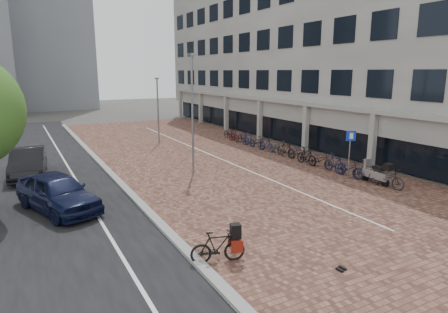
# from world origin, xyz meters

# --- Properties ---
(ground) EXTENTS (140.00, 140.00, 0.00)m
(ground) POSITION_xyz_m (0.00, 0.00, 0.00)
(ground) COLOR #474442
(ground) RESTS_ON ground
(plaza_brick) EXTENTS (14.50, 42.00, 0.04)m
(plaza_brick) POSITION_xyz_m (2.00, 12.00, 0.01)
(plaza_brick) COLOR brown
(plaza_brick) RESTS_ON ground
(street_asphalt) EXTENTS (8.00, 50.00, 0.03)m
(street_asphalt) POSITION_xyz_m (-9.00, 12.00, 0.01)
(street_asphalt) COLOR black
(street_asphalt) RESTS_ON ground
(curb) EXTENTS (0.35, 42.00, 0.14)m
(curb) POSITION_xyz_m (-5.10, 12.00, 0.07)
(curb) COLOR gray
(curb) RESTS_ON ground
(lane_line) EXTENTS (0.12, 44.00, 0.00)m
(lane_line) POSITION_xyz_m (-7.00, 12.00, 0.02)
(lane_line) COLOR white
(lane_line) RESTS_ON street_asphalt
(parking_line) EXTENTS (0.10, 30.00, 0.00)m
(parking_line) POSITION_xyz_m (2.20, 12.00, 0.04)
(parking_line) COLOR white
(parking_line) RESTS_ON plaza_brick
(office_building) EXTENTS (8.40, 40.00, 15.00)m
(office_building) POSITION_xyz_m (12.97, 16.00, 8.44)
(office_building) COLOR #ACACA6
(office_building) RESTS_ON ground
(car_navy) EXTENTS (3.41, 5.08, 1.61)m
(car_navy) POSITION_xyz_m (-8.29, 5.14, 0.80)
(car_navy) COLOR #0E1333
(car_navy) RESTS_ON ground
(car_dark) EXTENTS (2.16, 4.96, 1.59)m
(car_dark) POSITION_xyz_m (-9.15, 11.66, 0.79)
(car_dark) COLOR black
(car_dark) RESTS_ON ground
(hero_bike) EXTENTS (1.76, 0.91, 1.20)m
(hero_bike) POSITION_xyz_m (-4.50, -2.02, 0.53)
(hero_bike) COLOR black
(hero_bike) RESTS_ON ground
(shoes) EXTENTS (0.34, 0.29, 0.08)m
(shoes) POSITION_xyz_m (-1.55, -4.19, 0.04)
(shoes) COLOR black
(shoes) RESTS_ON ground
(scooter_front) EXTENTS (0.63, 1.83, 1.24)m
(scooter_front) POSITION_xyz_m (6.57, 1.68, 0.62)
(scooter_front) COLOR #9A9A9E
(scooter_front) RESTS_ON ground
(parking_sign) EXTENTS (0.52, 0.22, 2.58)m
(parking_sign) POSITION_xyz_m (6.28, 3.28, 1.75)
(parking_sign) COLOR slate
(parking_sign) RESTS_ON ground
(lamp_near) EXTENTS (0.12, 0.12, 6.58)m
(lamp_near) POSITION_xyz_m (-0.89, 8.03, 3.29)
(lamp_near) COLOR gray
(lamp_near) RESTS_ON ground
(lamp_far) EXTENTS (0.12, 0.12, 5.17)m
(lamp_far) POSITION_xyz_m (0.49, 18.03, 2.58)
(lamp_far) COLOR gray
(lamp_far) RESTS_ON ground
(bike_row) EXTENTS (1.12, 18.12, 1.05)m
(bike_row) POSITION_xyz_m (6.39, 9.05, 0.52)
(bike_row) COLOR black
(bike_row) RESTS_ON ground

